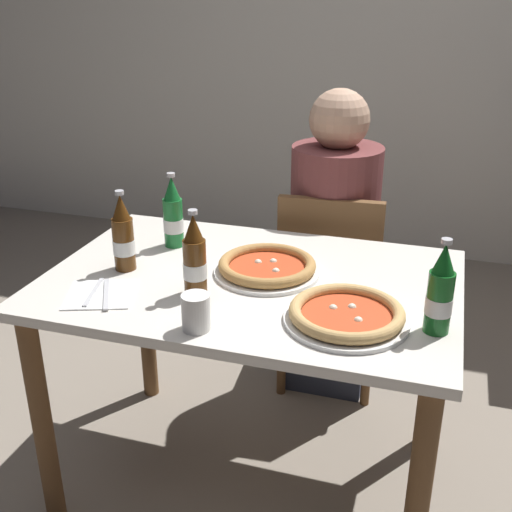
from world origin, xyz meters
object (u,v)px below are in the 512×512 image
at_px(beer_bottle_left, 195,259).
at_px(beer_bottle_center, 440,294).
at_px(chair_behind_table, 330,280).
at_px(diner_seated, 333,251).
at_px(paper_cup, 196,312).
at_px(beer_bottle_extra, 173,216).
at_px(beer_bottle_right, 123,237).
at_px(napkin_with_cutlery, 100,294).
at_px(pizza_margherita_near, 267,267).
at_px(pizza_marinara_far, 346,315).
at_px(dining_table_main, 251,312).

relative_size(beer_bottle_left, beer_bottle_center, 1.00).
relative_size(chair_behind_table, diner_seated, 0.70).
height_order(beer_bottle_left, paper_cup, beer_bottle_left).
relative_size(diner_seated, beer_bottle_extra, 4.89).
relative_size(beer_bottle_right, napkin_with_cutlery, 1.07).
distance_m(pizza_margherita_near, napkin_with_cutlery, 0.49).
bearing_deg(beer_bottle_extra, beer_bottle_left, -56.75).
height_order(chair_behind_table, pizza_margherita_near, chair_behind_table).
relative_size(chair_behind_table, pizza_margherita_near, 2.68).
bearing_deg(paper_cup, pizza_marinara_far, 22.70).
xyz_separation_m(chair_behind_table, beer_bottle_center, (0.40, -0.77, 0.37)).
bearing_deg(beer_bottle_extra, beer_bottle_right, -107.07).
height_order(pizza_marinara_far, beer_bottle_left, beer_bottle_left).
height_order(beer_bottle_center, beer_bottle_extra, same).
distance_m(dining_table_main, napkin_with_cutlery, 0.45).
height_order(pizza_margherita_near, beer_bottle_right, beer_bottle_right).
relative_size(dining_table_main, pizza_margherita_near, 3.79).
height_order(diner_seated, paper_cup, diner_seated).
bearing_deg(paper_cup, beer_bottle_center, 16.28).
bearing_deg(beer_bottle_extra, beer_bottle_center, -20.85).
relative_size(dining_table_main, diner_seated, 0.99).
distance_m(diner_seated, beer_bottle_right, 0.91).
distance_m(dining_table_main, diner_seated, 0.67).
height_order(beer_bottle_left, napkin_with_cutlery, beer_bottle_left).
relative_size(dining_table_main, beer_bottle_extra, 4.86).
height_order(beer_bottle_left, beer_bottle_center, same).
bearing_deg(beer_bottle_right, chair_behind_table, 51.96).
height_order(chair_behind_table, pizza_marinara_far, chair_behind_table).
relative_size(pizza_margherita_near, beer_bottle_extra, 1.28).
height_order(dining_table_main, chair_behind_table, chair_behind_table).
bearing_deg(beer_bottle_center, beer_bottle_left, 178.62).
distance_m(beer_bottle_center, beer_bottle_right, 0.92).
height_order(diner_seated, napkin_with_cutlery, diner_seated).
bearing_deg(beer_bottle_extra, pizza_marinara_far, -28.63).
distance_m(dining_table_main, beer_bottle_center, 0.60).
xyz_separation_m(pizza_margherita_near, beer_bottle_center, (0.50, -0.20, 0.08)).
distance_m(pizza_marinara_far, paper_cup, 0.38).
bearing_deg(chair_behind_table, beer_bottle_left, 67.51).
height_order(beer_bottle_center, napkin_with_cutlery, beer_bottle_center).
height_order(napkin_with_cutlery, paper_cup, paper_cup).
height_order(chair_behind_table, paper_cup, chair_behind_table).
bearing_deg(dining_table_main, diner_seated, 79.25).
bearing_deg(beer_bottle_left, paper_cup, -67.34).
xyz_separation_m(chair_behind_table, pizza_margherita_near, (-0.09, -0.56, 0.29)).
bearing_deg(beer_bottle_right, beer_bottle_left, -19.37).
xyz_separation_m(chair_behind_table, napkin_with_cutlery, (-0.50, -0.84, 0.27)).
height_order(chair_behind_table, beer_bottle_left, beer_bottle_left).
distance_m(chair_behind_table, beer_bottle_extra, 0.73).
xyz_separation_m(chair_behind_table, beer_bottle_extra, (-0.45, -0.44, 0.37)).
height_order(dining_table_main, beer_bottle_extra, beer_bottle_extra).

